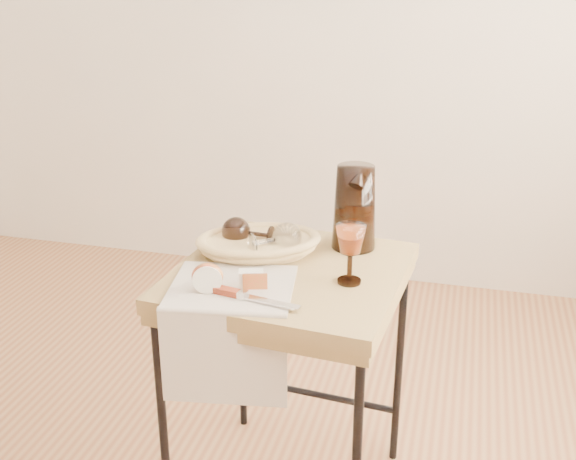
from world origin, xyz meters
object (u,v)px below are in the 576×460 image
(side_table, at_px, (290,388))
(tea_towel, at_px, (232,287))
(bread_basket, at_px, (259,245))
(table_knife, at_px, (246,295))
(goblet_lying_a, at_px, (251,233))
(apple_half, at_px, (207,276))
(goblet_lying_b, at_px, (273,240))
(wine_goblet, at_px, (350,254))
(pitcher, at_px, (355,207))

(side_table, bearing_deg, tea_towel, -127.23)
(bread_basket, distance_m, table_knife, 0.29)
(goblet_lying_a, relative_size, table_knife, 0.52)
(apple_half, bearing_deg, bread_basket, 59.82)
(goblet_lying_a, relative_size, goblet_lying_b, 1.00)
(wine_goblet, bearing_deg, table_knife, -143.77)
(apple_half, distance_m, table_knife, 0.11)
(pitcher, bearing_deg, bread_basket, -137.33)
(bread_basket, distance_m, goblet_lying_b, 0.06)
(pitcher, bearing_deg, side_table, -107.53)
(side_table, height_order, wine_goblet, wine_goblet)
(goblet_lying_a, bearing_deg, apple_half, 89.66)
(apple_half, xyz_separation_m, table_knife, (0.11, -0.02, -0.03))
(bread_basket, xyz_separation_m, apple_half, (-0.05, -0.26, 0.02))
(tea_towel, distance_m, goblet_lying_a, 0.25)
(bread_basket, xyz_separation_m, wine_goblet, (0.28, -0.12, 0.05))
(side_table, relative_size, goblet_lying_b, 5.60)
(goblet_lying_a, xyz_separation_m, table_knife, (0.08, -0.30, -0.04))
(pitcher, bearing_deg, goblet_lying_a, -142.00)
(tea_towel, height_order, goblet_lying_a, goblet_lying_a)
(side_table, xyz_separation_m, table_knife, (-0.06, -0.20, 0.39))
(pitcher, height_order, apple_half, pitcher)
(goblet_lying_a, bearing_deg, bread_basket, 158.41)
(tea_towel, xyz_separation_m, goblet_lying_b, (0.05, 0.21, 0.05))
(goblet_lying_b, distance_m, table_knife, 0.27)
(goblet_lying_a, height_order, apple_half, goblet_lying_a)
(tea_towel, distance_m, bread_basket, 0.23)
(goblet_lying_a, bearing_deg, side_table, 151.02)
(goblet_lying_b, distance_m, wine_goblet, 0.26)
(side_table, distance_m, tea_towel, 0.42)
(table_knife, bearing_deg, goblet_lying_b, 102.28)
(side_table, xyz_separation_m, goblet_lying_b, (-0.07, 0.06, 0.43))
(side_table, xyz_separation_m, wine_goblet, (0.17, -0.04, 0.45))
(side_table, bearing_deg, goblet_lying_a, 146.04)
(bread_basket, bearing_deg, table_knife, -102.75)
(wine_goblet, height_order, apple_half, wine_goblet)
(tea_towel, xyz_separation_m, wine_goblet, (0.28, 0.11, 0.08))
(side_table, relative_size, apple_half, 9.56)
(tea_towel, bearing_deg, goblet_lying_a, 87.11)
(goblet_lying_b, bearing_deg, goblet_lying_a, 115.06)
(goblet_lying_b, bearing_deg, table_knife, -129.47)
(bread_basket, relative_size, wine_goblet, 1.95)
(bread_basket, relative_size, goblet_lying_a, 2.31)
(apple_half, bearing_deg, side_table, 29.36)
(goblet_lying_a, relative_size, pitcher, 0.48)
(goblet_lying_b, relative_size, pitcher, 0.48)
(side_table, distance_m, pitcher, 0.55)
(side_table, relative_size, bread_basket, 2.42)
(goblet_lying_a, height_order, wine_goblet, wine_goblet)
(wine_goblet, xyz_separation_m, table_knife, (-0.22, -0.16, -0.06))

